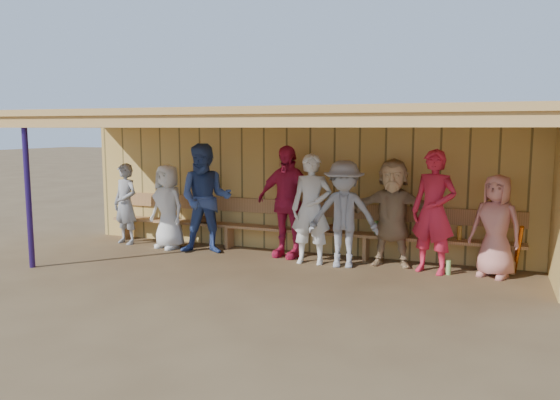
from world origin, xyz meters
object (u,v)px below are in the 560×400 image
(player_c, at_px, (206,199))
(bench, at_px, (296,224))
(player_a, at_px, (126,204))
(player_d, at_px, (287,202))
(player_g, at_px, (434,212))
(player_extra, at_px, (311,209))
(player_e, at_px, (344,214))
(player_f, at_px, (392,213))
(player_b, at_px, (168,207))
(player_h, at_px, (496,226))

(player_c, distance_m, bench, 1.66)
(player_a, distance_m, player_d, 3.28)
(player_c, distance_m, player_d, 1.47)
(player_a, distance_m, bench, 3.36)
(player_g, height_order, player_extra, player_g)
(player_e, relative_size, player_g, 0.90)
(player_f, relative_size, player_g, 0.91)
(player_c, relative_size, bench, 0.26)
(player_b, distance_m, player_g, 4.77)
(bench, bearing_deg, player_a, -172.50)
(player_b, height_order, player_f, player_f)
(player_a, distance_m, player_extra, 3.83)
(player_a, bearing_deg, player_e, 10.37)
(player_e, distance_m, player_f, 0.79)
(player_g, relative_size, player_h, 1.24)
(player_b, height_order, bench, player_b)
(player_extra, bearing_deg, player_g, -2.81)
(player_extra, bearing_deg, bench, 122.10)
(player_a, height_order, player_f, player_f)
(player_d, bearing_deg, player_b, -166.72)
(player_h, bearing_deg, player_b, -157.60)
(bench, bearing_deg, player_extra, -51.59)
(player_b, bearing_deg, player_c, 9.65)
(player_a, xyz_separation_m, player_f, (5.09, 0.13, 0.10))
(player_d, distance_m, player_g, 2.48)
(player_d, relative_size, player_g, 1.01)
(player_c, relative_size, player_d, 1.01)
(player_d, bearing_deg, player_extra, -19.79)
(player_b, bearing_deg, player_extra, 12.87)
(player_c, relative_size, player_f, 1.12)
(player_h, relative_size, player_extra, 0.85)
(player_d, height_order, player_e, player_d)
(player_a, xyz_separation_m, player_h, (6.65, 0.02, -0.00))
(player_b, height_order, player_d, player_d)
(player_f, relative_size, bench, 0.23)
(player_e, bearing_deg, player_d, 152.47)
(player_b, distance_m, player_e, 3.39)
(player_a, bearing_deg, player_d, 15.19)
(player_b, distance_m, player_d, 2.30)
(player_d, relative_size, player_e, 1.13)
(player_c, xyz_separation_m, player_g, (3.92, 0.07, -0.02))
(player_c, distance_m, player_e, 2.55)
(player_a, height_order, player_e, player_e)
(player_e, distance_m, player_g, 1.39)
(player_g, bearing_deg, player_d, -166.49)
(player_a, xyz_separation_m, player_c, (1.83, -0.14, 0.20))
(player_e, xyz_separation_m, bench, (-1.05, 0.66, -0.33))
(player_g, xyz_separation_m, bench, (-2.43, 0.52, -0.43))
(player_b, xyz_separation_m, player_g, (4.76, -0.02, 0.17))
(player_d, distance_m, player_e, 1.15)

